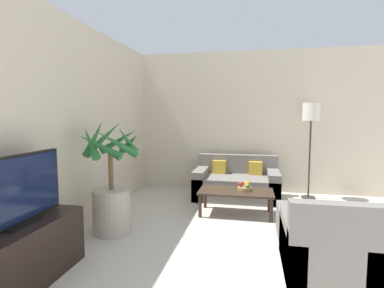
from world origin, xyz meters
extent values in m
cube|color=beige|center=(0.00, 6.22, 1.35)|extent=(8.43, 0.06, 2.70)
cube|color=beige|center=(-3.44, 3.10, 1.35)|extent=(0.06, 7.79, 2.70)
cube|color=black|center=(-3.13, 2.45, 0.27)|extent=(0.47, 1.20, 0.55)
cube|color=black|center=(-3.13, 2.45, 0.56)|extent=(0.18, 0.35, 0.02)
cube|color=black|center=(-3.13, 2.45, 0.86)|extent=(0.05, 1.01, 0.58)
cube|color=#0F1938|center=(-3.11, 2.45, 0.86)|extent=(0.01, 0.97, 0.54)
cylinder|color=#ADA393|center=(-2.92, 3.71, 0.28)|extent=(0.48, 0.48, 0.56)
cylinder|color=brown|center=(-2.92, 3.71, 0.78)|extent=(0.06, 0.06, 0.45)
cone|color=#23662D|center=(-2.68, 3.71, 1.17)|extent=(0.10, 0.52, 0.41)
cone|color=#23662D|center=(-2.73, 3.89, 1.13)|extent=(0.46, 0.46, 0.33)
cone|color=#23662D|center=(-2.92, 3.96, 1.15)|extent=(0.54, 0.10, 0.37)
cone|color=#23662D|center=(-3.06, 3.86, 1.20)|extent=(0.42, 0.42, 0.45)
cone|color=#23662D|center=(-3.12, 3.71, 1.21)|extent=(0.10, 0.48, 0.47)
cone|color=#23662D|center=(-3.08, 3.54, 1.16)|extent=(0.45, 0.45, 0.39)
cone|color=#23662D|center=(-2.92, 3.46, 1.13)|extent=(0.56, 0.10, 0.33)
cone|color=#23662D|center=(-2.75, 3.54, 1.16)|extent=(0.45, 0.45, 0.38)
cube|color=slate|center=(-1.46, 5.61, 0.20)|extent=(1.48, 0.86, 0.40)
cube|color=slate|center=(-1.46, 5.96, 0.57)|extent=(1.48, 0.16, 0.35)
cube|color=slate|center=(-2.10, 5.61, 0.26)|extent=(0.20, 0.86, 0.52)
cube|color=slate|center=(-0.82, 5.61, 0.26)|extent=(0.20, 0.86, 0.52)
cube|color=gold|center=(-1.79, 5.84, 0.52)|extent=(0.24, 0.12, 0.24)
cube|color=gold|center=(-1.13, 5.84, 0.52)|extent=(0.24, 0.12, 0.24)
cylinder|color=#2D2823|center=(-0.19, 5.89, 0.01)|extent=(0.24, 0.24, 0.03)
cylinder|color=#2D2823|center=(-0.19, 5.89, 0.71)|extent=(0.03, 0.03, 1.36)
cylinder|color=silver|center=(-0.19, 5.89, 1.54)|extent=(0.29, 0.29, 0.31)
cylinder|color=#38281E|center=(-1.92, 4.49, 0.17)|extent=(0.05, 0.05, 0.33)
cylinder|color=#38281E|center=(-0.92, 4.49, 0.17)|extent=(0.05, 0.05, 0.33)
cylinder|color=#38281E|center=(-1.92, 4.96, 0.17)|extent=(0.05, 0.05, 0.33)
cylinder|color=#38281E|center=(-0.92, 4.96, 0.17)|extent=(0.05, 0.05, 0.33)
cube|color=#38281E|center=(-1.42, 4.73, 0.35)|extent=(1.09, 0.56, 0.03)
cylinder|color=#997A4C|center=(-1.30, 4.77, 0.39)|extent=(0.21, 0.21, 0.05)
sphere|color=red|center=(-1.36, 4.80, 0.45)|extent=(0.07, 0.07, 0.07)
sphere|color=olive|center=(-1.26, 4.72, 0.45)|extent=(0.07, 0.07, 0.07)
sphere|color=orange|center=(-1.26, 4.81, 0.46)|extent=(0.09, 0.09, 0.09)
cube|color=slate|center=(-0.50, 3.24, 0.20)|extent=(0.76, 0.84, 0.40)
cube|color=slate|center=(-0.50, 2.90, 0.58)|extent=(0.76, 0.16, 0.36)
cube|color=slate|center=(-0.80, 3.24, 0.25)|extent=(0.16, 0.84, 0.50)
cube|color=slate|center=(-0.20, 3.24, 0.25)|extent=(0.16, 0.84, 0.50)
cube|color=slate|center=(-0.55, 4.06, 0.19)|extent=(0.64, 0.48, 0.37)
camera|label=1|loc=(-1.19, 0.32, 1.48)|focal=28.00mm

